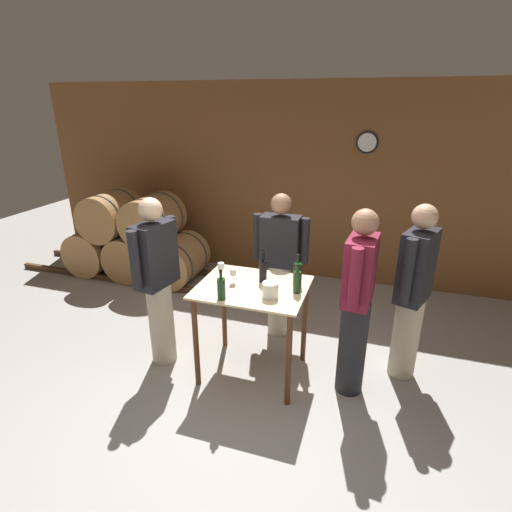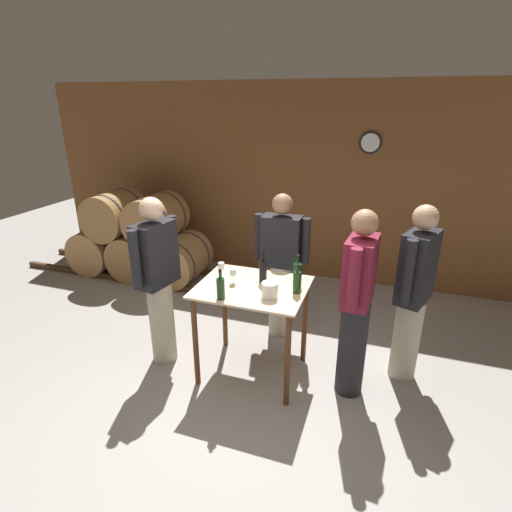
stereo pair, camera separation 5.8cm
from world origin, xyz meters
TOP-DOWN VIEW (x-y plane):
  - ground_plane at (0.00, 0.00)m, footprint 14.00×14.00m
  - back_wall at (0.00, 3.00)m, footprint 8.40×0.08m
  - barrel_rack at (-2.40, 2.18)m, footprint 3.64×0.75m
  - tasting_table at (-0.05, 0.56)m, footprint 0.96×0.78m
  - wine_bottle_far_left at (-0.22, 0.25)m, footprint 0.07×0.07m
  - wine_bottle_left at (0.01, 0.68)m, footprint 0.07×0.07m
  - wine_bottle_center at (0.32, 0.70)m, footprint 0.08×0.08m
  - wine_bottle_right at (0.35, 0.56)m, footprint 0.07×0.07m
  - wine_glass_near_left at (-0.39, 0.64)m, footprint 0.06×0.06m
  - wine_glass_near_center at (-0.24, 0.56)m, footprint 0.06×0.06m
  - ice_bucket at (0.15, 0.40)m, footprint 0.14×0.14m
  - person_host at (0.85, 0.59)m, footprint 0.25×0.59m
  - person_visitor_with_scarf at (-0.96, 0.47)m, footprint 0.29×0.58m
  - person_visitor_bearded at (0.00, 1.31)m, footprint 0.59×0.24m
  - person_visitor_near_door at (1.30, 0.96)m, footprint 0.34×0.56m

SIDE VIEW (x-z plane):
  - ground_plane at x=0.00m, z-range 0.00..0.00m
  - barrel_rack at x=-2.40m, z-range -0.07..1.17m
  - tasting_table at x=-0.05m, z-range 0.28..1.19m
  - person_visitor_bearded at x=0.00m, z-range 0.04..1.63m
  - person_visitor_near_door at x=1.30m, z-range 0.05..1.71m
  - person_visitor_with_scarf at x=-0.96m, z-range 0.05..1.71m
  - person_host at x=0.85m, z-range 0.05..1.73m
  - ice_bucket at x=0.15m, z-range 0.91..1.04m
  - wine_glass_near_center at x=-0.24m, z-range 0.94..1.08m
  - wine_bottle_far_left at x=-0.22m, z-range 0.88..1.14m
  - wine_bottle_right at x=0.35m, z-range 0.88..1.15m
  - wine_glass_near_left at x=-0.39m, z-range 0.94..1.09m
  - wine_bottle_center at x=0.32m, z-range 0.88..1.17m
  - wine_bottle_left at x=0.01m, z-range 0.87..1.18m
  - back_wall at x=0.00m, z-range 0.00..2.70m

